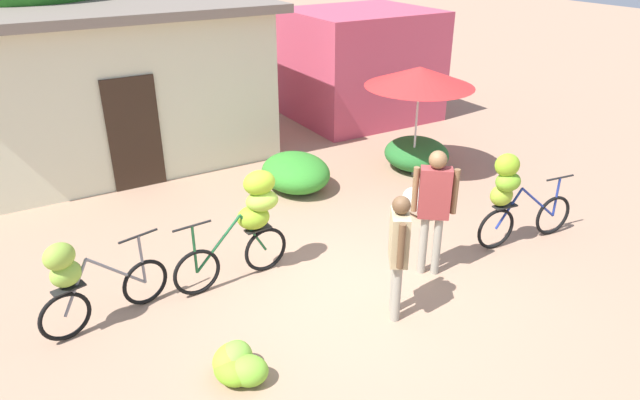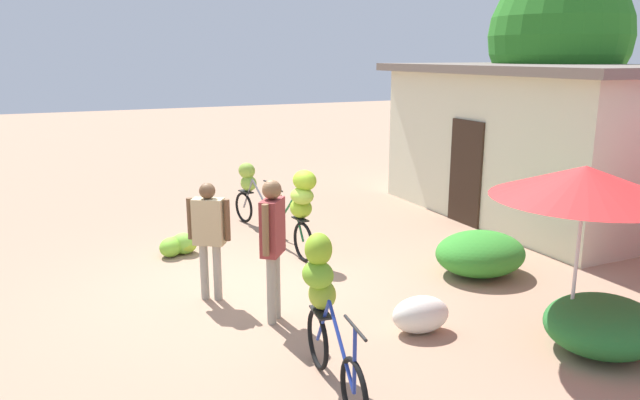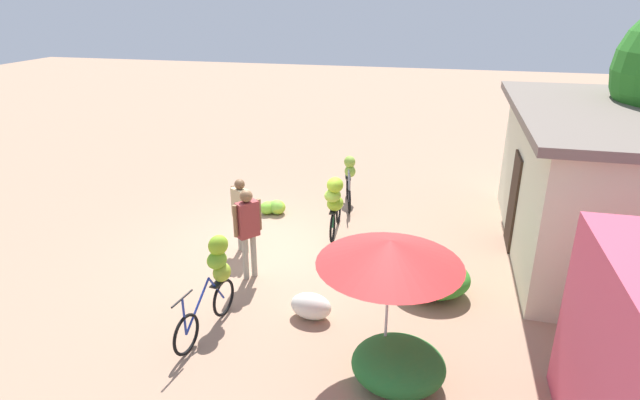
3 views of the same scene
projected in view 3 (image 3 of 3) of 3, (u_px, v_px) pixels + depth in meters
ground_plane at (268, 251)px, 10.83m from camera, size 60.00×60.00×0.00m
building_low at (607, 184)px, 10.18m from camera, size 6.18×3.87×3.01m
hedge_bush_front_left at (431, 277)px, 9.20m from camera, size 1.17×1.38×0.64m
hedge_bush_front_right at (398, 365)px, 7.05m from camera, size 1.21×1.29×0.61m
market_umbrella at (390, 252)px, 6.74m from camera, size 1.96×1.96×2.06m
bicycle_leftmost at (349, 177)px, 13.13m from camera, size 1.56×0.47×1.19m
bicycle_near_pile at (335, 200)px, 11.09m from camera, size 1.64×0.42×1.46m
bicycle_center_loaded at (215, 276)px, 8.21m from camera, size 1.70×0.39×1.47m
banana_pile_on_ground at (274, 207)px, 12.64m from camera, size 0.65×0.78×0.35m
produce_sack at (311, 306)px, 8.53m from camera, size 0.52×0.75×0.44m
person_vendor at (241, 208)px, 10.48m from camera, size 0.39×0.50×1.59m
person_bystander at (248, 225)px, 9.44m from camera, size 0.47×0.41×1.77m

